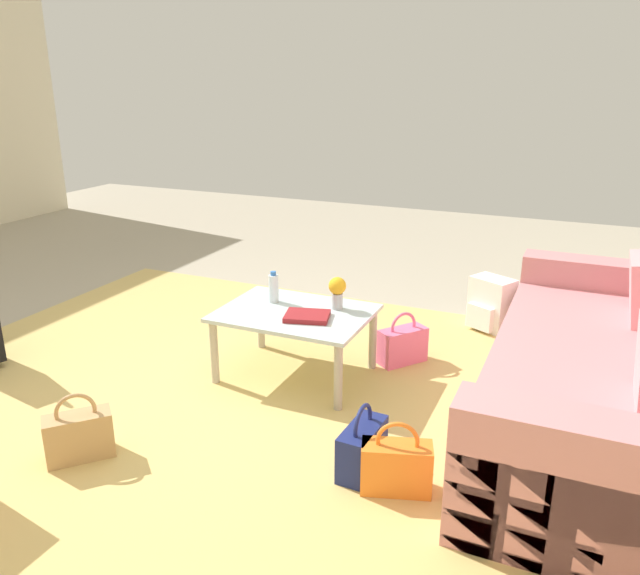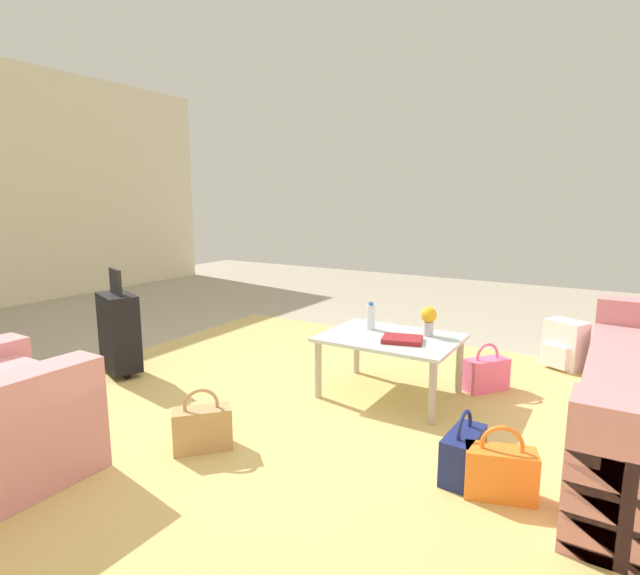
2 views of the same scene
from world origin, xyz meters
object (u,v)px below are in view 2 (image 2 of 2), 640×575
Objects in this scene: flower_vase at (429,319)px; backpack_white at (564,345)px; coffee_table at (390,344)px; handbag_pink at (486,373)px; handbag_navy at (463,454)px; handbag_orange at (500,472)px; suitcase_black at (119,331)px; water_bottle at (371,317)px; coffee_table_book at (402,339)px; handbag_tan at (202,428)px.

backpack_white is (-0.78, -1.14, -0.37)m from flower_vase.
coffee_table reaches higher than backpack_white.
handbag_navy is at bearing 97.94° from handbag_pink.
backpack_white is at bearing -124.20° from flower_vase.
suitcase_black is at bearing -3.38° from handbag_orange.
coffee_table_book is (-0.32, 0.18, -0.08)m from water_bottle.
backpack_white is (-3.00, -1.99, -0.16)m from suitcase_black.
suitcase_black reaches higher than handbag_tan.
handbag_pink is 1.00× the size of handbag_orange.
coffee_table_book reaches higher than backpack_white.
flower_vase reaches higher than backpack_white.
flower_vase is 0.57× the size of handbag_navy.
water_bottle is at bearing 6.79° from flower_vase.
flower_vase is at bearing 41.22° from handbag_pink.
handbag_navy is at bearing 115.72° from coffee_table_book.
suitcase_black reaches higher than handbag_pink.
coffee_table is 4.52× the size of water_bottle.
flower_vase is at bearing 55.80° from backpack_white.
coffee_table is 0.32m from flower_vase.
flower_vase is 0.57× the size of handbag_pink.
coffee_table_book is (-0.12, 0.08, 0.07)m from coffee_table.
coffee_table_book is at bearing 57.44° from backpack_white.
handbag_orange is (-2.94, 0.17, -0.23)m from suitcase_black.
handbag_pink is at bearing -145.19° from coffee_table_book.
water_bottle is 0.78× the size of coffee_table_book.
coffee_table is 0.16m from coffee_table_book.
coffee_table is 0.27m from water_bottle.
flower_vase reaches higher than coffee_table_book.
backpack_white reaches higher than handbag_navy.
coffee_table is at bearing 52.37° from backpack_white.
handbag_pink is at bearing -123.81° from handbag_tan.
handbag_orange is (-0.94, 0.87, -0.25)m from coffee_table.
suitcase_black reaches higher than backpack_white.
water_bottle is at bearing -156.04° from suitcase_black.
suitcase_black is at bearing 20.95° from flower_vase.
handbag_tan is at bearing 44.03° from coffee_table_book.
handbag_orange is 1.56m from handbag_tan.
coffee_table reaches higher than handbag_tan.
handbag_tan is (0.80, 1.41, -0.43)m from flower_vase.
coffee_table is 2.58× the size of handbag_orange.
flower_vase is (-0.10, -0.23, 0.11)m from coffee_table_book.
handbag_tan is at bearing 65.27° from coffee_table.
water_bottle is at bearing -26.57° from coffee_table.
handbag_navy is 1.00× the size of handbag_orange.
handbag_orange is at bearing 136.96° from coffee_table.
handbag_tan is (0.38, 1.36, -0.40)m from water_bottle.
water_bottle is (0.20, -0.10, 0.15)m from coffee_table.
handbag_pink and handbag_tan have the same top height.
handbag_tan is at bearing 14.24° from handbag_orange.
suitcase_black is 2.12× the size of backpack_white.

